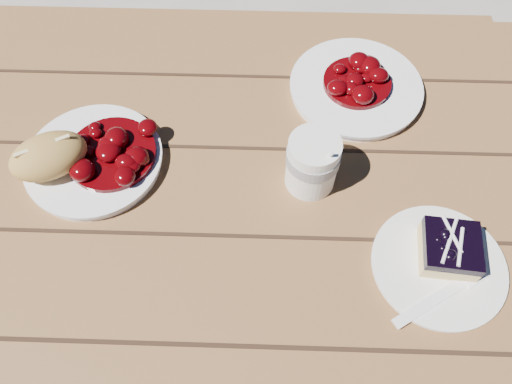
{
  "coord_description": "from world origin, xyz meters",
  "views": [
    {
      "loc": [
        0.27,
        -0.4,
        1.42
      ],
      "look_at": [
        0.26,
        -0.04,
        0.81
      ],
      "focal_mm": 35.0,
      "sensor_mm": 36.0,
      "label": 1
    }
  ],
  "objects_px": {
    "picnic_table": "(118,232)",
    "coffee_cup": "(312,163)",
    "second_plate": "(356,88)",
    "main_plate": "(94,161)",
    "bread_roll": "(49,156)",
    "blueberry_cake": "(450,249)",
    "dessert_plate": "(438,266)"
  },
  "relations": [
    {
      "from": "main_plate",
      "to": "bread_roll",
      "type": "xyz_separation_m",
      "value": [
        -0.05,
        -0.02,
        0.04
      ]
    },
    {
      "from": "second_plate",
      "to": "dessert_plate",
      "type": "bearing_deg",
      "value": -74.22
    },
    {
      "from": "coffee_cup",
      "to": "picnic_table",
      "type": "bearing_deg",
      "value": -176.47
    },
    {
      "from": "picnic_table",
      "to": "dessert_plate",
      "type": "height_order",
      "value": "dessert_plate"
    },
    {
      "from": "picnic_table",
      "to": "blueberry_cake",
      "type": "height_order",
      "value": "blueberry_cake"
    },
    {
      "from": "bread_roll",
      "to": "dessert_plate",
      "type": "xyz_separation_m",
      "value": [
        0.58,
        -0.14,
        -0.04
      ]
    },
    {
      "from": "coffee_cup",
      "to": "bread_roll",
      "type": "bearing_deg",
      "value": 179.72
    },
    {
      "from": "bread_roll",
      "to": "blueberry_cake",
      "type": "xyz_separation_m",
      "value": [
        0.59,
        -0.13,
        -0.01
      ]
    },
    {
      "from": "dessert_plate",
      "to": "second_plate",
      "type": "xyz_separation_m",
      "value": [
        -0.09,
        0.33,
        0.0
      ]
    },
    {
      "from": "coffee_cup",
      "to": "second_plate",
      "type": "height_order",
      "value": "coffee_cup"
    },
    {
      "from": "main_plate",
      "to": "second_plate",
      "type": "xyz_separation_m",
      "value": [
        0.43,
        0.17,
        0.0
      ]
    },
    {
      "from": "main_plate",
      "to": "second_plate",
      "type": "bearing_deg",
      "value": 21.37
    },
    {
      "from": "bread_roll",
      "to": "second_plate",
      "type": "distance_m",
      "value": 0.52
    },
    {
      "from": "bread_roll",
      "to": "dessert_plate",
      "type": "relative_size",
      "value": 0.64
    },
    {
      "from": "blueberry_cake",
      "to": "coffee_cup",
      "type": "distance_m",
      "value": 0.23
    },
    {
      "from": "main_plate",
      "to": "second_plate",
      "type": "distance_m",
      "value": 0.46
    },
    {
      "from": "bread_roll",
      "to": "blueberry_cake",
      "type": "relative_size",
      "value": 1.4
    },
    {
      "from": "picnic_table",
      "to": "coffee_cup",
      "type": "relative_size",
      "value": 20.61
    },
    {
      "from": "picnic_table",
      "to": "blueberry_cake",
      "type": "relative_size",
      "value": 23.89
    },
    {
      "from": "second_plate",
      "to": "bread_roll",
      "type": "bearing_deg",
      "value": -158.78
    },
    {
      "from": "bread_roll",
      "to": "dessert_plate",
      "type": "height_order",
      "value": "bread_roll"
    },
    {
      "from": "second_plate",
      "to": "blueberry_cake",
      "type": "bearing_deg",
      "value": -71.86
    },
    {
      "from": "picnic_table",
      "to": "bread_roll",
      "type": "height_order",
      "value": "bread_roll"
    },
    {
      "from": "main_plate",
      "to": "coffee_cup",
      "type": "distance_m",
      "value": 0.35
    },
    {
      "from": "dessert_plate",
      "to": "coffee_cup",
      "type": "xyz_separation_m",
      "value": [
        -0.18,
        0.14,
        0.04
      ]
    },
    {
      "from": "blueberry_cake",
      "to": "coffee_cup",
      "type": "xyz_separation_m",
      "value": [
        -0.19,
        0.13,
        0.02
      ]
    },
    {
      "from": "dessert_plate",
      "to": "second_plate",
      "type": "relative_size",
      "value": 0.81
    },
    {
      "from": "dessert_plate",
      "to": "picnic_table",
      "type": "bearing_deg",
      "value": 166.87
    },
    {
      "from": "dessert_plate",
      "to": "main_plate",
      "type": "bearing_deg",
      "value": 162.63
    },
    {
      "from": "main_plate",
      "to": "blueberry_cake",
      "type": "bearing_deg",
      "value": -15.58
    },
    {
      "from": "second_plate",
      "to": "main_plate",
      "type": "bearing_deg",
      "value": -158.63
    },
    {
      "from": "picnic_table",
      "to": "second_plate",
      "type": "distance_m",
      "value": 0.5
    }
  ]
}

